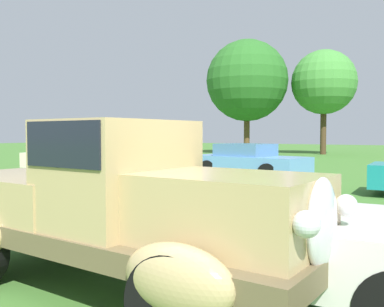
{
  "coord_description": "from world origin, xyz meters",
  "views": [
    {
      "loc": [
        2.39,
        -3.1,
        1.57
      ],
      "look_at": [
        -1.28,
        3.05,
        1.24
      ],
      "focal_mm": 40.7,
      "sensor_mm": 36.0,
      "label": 1
    }
  ],
  "objects_px": {
    "show_car_cream": "(72,158)",
    "show_car_skyblue": "(248,162)",
    "spectator_near_truck": "(147,160)",
    "feature_pickup_truck": "(114,204)"
  },
  "relations": [
    {
      "from": "feature_pickup_truck",
      "to": "show_car_skyblue",
      "type": "bearing_deg",
      "value": 106.57
    },
    {
      "from": "show_car_skyblue",
      "to": "spectator_near_truck",
      "type": "relative_size",
      "value": 2.5
    },
    {
      "from": "show_car_cream",
      "to": "spectator_near_truck",
      "type": "distance_m",
      "value": 7.56
    },
    {
      "from": "show_car_cream",
      "to": "feature_pickup_truck",
      "type": "bearing_deg",
      "value": -41.92
    },
    {
      "from": "show_car_skyblue",
      "to": "feature_pickup_truck",
      "type": "bearing_deg",
      "value": -73.43
    },
    {
      "from": "show_car_cream",
      "to": "show_car_skyblue",
      "type": "height_order",
      "value": "same"
    },
    {
      "from": "show_car_cream",
      "to": "show_car_skyblue",
      "type": "xyz_separation_m",
      "value": [
        7.11,
        1.32,
        0.0
      ]
    },
    {
      "from": "feature_pickup_truck",
      "to": "show_car_cream",
      "type": "bearing_deg",
      "value": 138.08
    },
    {
      "from": "feature_pickup_truck",
      "to": "show_car_cream",
      "type": "relative_size",
      "value": 1.1
    },
    {
      "from": "show_car_skyblue",
      "to": "spectator_near_truck",
      "type": "distance_m",
      "value": 5.1
    }
  ]
}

